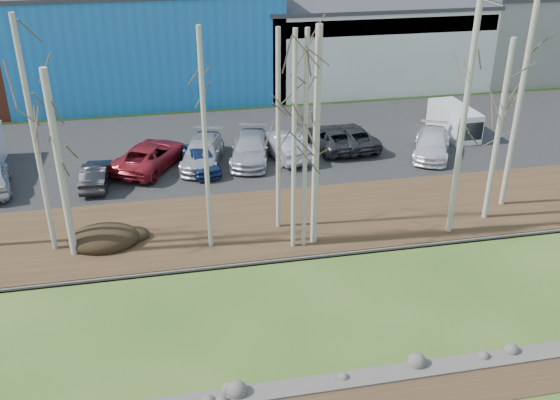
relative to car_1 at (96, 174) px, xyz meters
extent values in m
cube|color=#382616|center=(9.31, -6.00, -0.71)|extent=(80.00, 7.00, 0.15)
cube|color=black|center=(9.31, 4.50, -0.72)|extent=(80.00, 14.00, 0.14)
cube|color=#1C64B5|center=(3.31, 18.50, 3.21)|extent=(20.00, 12.00, 8.00)
cube|color=silver|center=(21.31, 18.50, 2.46)|extent=(18.00, 12.00, 6.50)
cube|color=#333338|center=(21.31, 18.50, 5.86)|extent=(18.36, 12.24, 0.30)
cube|color=navy|center=(21.31, 12.60, 4.81)|extent=(17.64, 0.20, 1.20)
cube|color=slate|center=(37.31, 18.50, 2.71)|extent=(14.00, 12.00, 7.00)
ellipsoid|color=black|center=(0.70, -6.65, -0.32)|extent=(3.26, 2.30, 0.64)
cylinder|color=beige|center=(-1.50, -6.60, 4.60)|extent=(0.23, 0.23, 10.47)
cylinder|color=beige|center=(-0.58, -7.28, 3.59)|extent=(0.32, 0.32, 8.46)
cylinder|color=beige|center=(5.51, -7.79, 4.34)|extent=(0.21, 0.21, 9.96)
cylinder|color=beige|center=(10.23, -8.35, 4.33)|extent=(0.30, 0.30, 9.93)
cylinder|color=beige|center=(8.92, -6.58, 4.13)|extent=(0.22, 0.22, 9.53)
cylinder|color=beige|center=(9.21, -8.54, 4.28)|extent=(0.21, 0.21, 9.84)
cylinder|color=beige|center=(16.84, -8.65, 5.16)|extent=(0.27, 0.27, 11.60)
cylinder|color=beige|center=(19.22, -7.68, 3.81)|extent=(0.26, 0.26, 8.89)
cylinder|color=beige|center=(20.80, -6.51, 4.98)|extent=(0.27, 0.27, 11.23)
cylinder|color=beige|center=(9.70, -8.54, 4.28)|extent=(0.21, 0.21, 9.84)
imported|color=black|center=(0.00, 0.00, 0.00)|extent=(1.64, 4.02, 1.30)
imported|color=maroon|center=(2.97, 1.86, 0.14)|extent=(4.99, 6.20, 1.57)
imported|color=#A8A9B0|center=(8.88, 1.82, 0.12)|extent=(3.32, 5.66, 1.54)
imported|color=navy|center=(5.82, 0.95, 0.04)|extent=(2.32, 4.25, 1.37)
imported|color=#BCBBBE|center=(10.95, 2.02, 0.15)|extent=(2.67, 5.07, 1.59)
imported|color=#2A2A2C|center=(14.15, 2.84, 0.04)|extent=(2.90, 5.20, 1.37)
imported|color=silver|center=(19.92, 0.48, 0.08)|extent=(4.08, 5.42, 1.46)
imported|color=#2A2A2C|center=(15.47, 2.84, 0.04)|extent=(2.90, 5.20, 1.37)
imported|color=#A8A9B0|center=(6.01, 1.82, 0.12)|extent=(3.32, 5.66, 1.54)
cube|color=white|center=(22.83, 3.60, 0.31)|extent=(1.99, 4.43, 1.91)
cube|color=black|center=(22.89, 1.87, 0.31)|extent=(1.76, 0.98, 1.18)
camera|label=1|loc=(3.75, -32.67, 14.03)|focal=40.00mm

